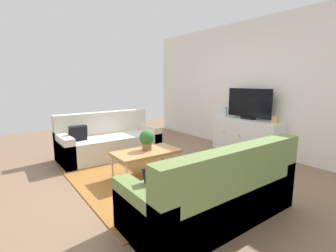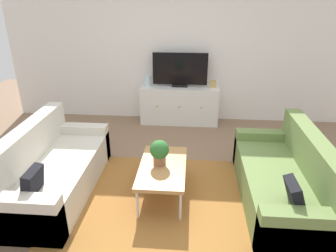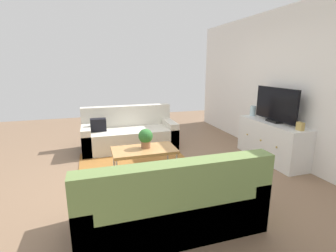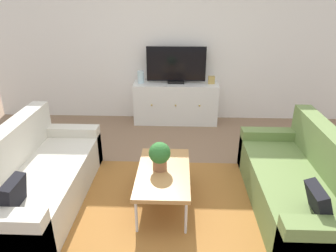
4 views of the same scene
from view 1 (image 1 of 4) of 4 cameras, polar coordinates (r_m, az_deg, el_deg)
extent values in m
plane|color=#84664C|center=(3.93, -3.77, -11.54)|extent=(10.00, 10.00, 0.00)
cube|color=white|center=(5.46, 19.55, 8.54)|extent=(6.40, 0.12, 2.70)
cube|color=#9E662D|center=(3.86, -5.69, -11.92)|extent=(2.50, 1.90, 0.01)
cube|color=beige|center=(4.97, -13.21, -4.57)|extent=(0.85, 1.89, 0.42)
cube|color=beige|center=(5.21, -14.70, -1.50)|extent=(0.20, 1.89, 0.85)
cube|color=beige|center=(5.33, -4.73, -2.65)|extent=(0.85, 0.18, 0.54)
cube|color=beige|center=(4.70, -22.92, -5.21)|extent=(0.85, 0.18, 0.54)
cube|color=black|center=(4.65, -20.14, -1.77)|extent=(0.15, 0.30, 0.31)
cube|color=olive|center=(2.83, 9.82, -16.13)|extent=(0.85, 1.89, 0.42)
cube|color=olive|center=(2.55, 15.36, -14.07)|extent=(0.20, 1.89, 0.85)
cube|color=olive|center=(3.43, 20.06, -10.69)|extent=(0.85, 0.18, 0.54)
cube|color=olive|center=(2.33, -6.02, -20.54)|extent=(0.85, 0.18, 0.54)
cube|color=black|center=(2.36, -1.60, -12.71)|extent=(0.19, 0.30, 0.32)
cube|color=#B7844C|center=(3.79, -5.02, -6.09)|extent=(0.55, 1.00, 0.04)
cylinder|color=silver|center=(3.86, -12.77, -9.27)|extent=(0.03, 0.03, 0.37)
cylinder|color=silver|center=(3.46, -9.57, -11.51)|extent=(0.03, 0.03, 0.37)
cylinder|color=silver|center=(4.28, -1.31, -7.03)|extent=(0.03, 0.03, 0.37)
cylinder|color=silver|center=(3.93, 2.69, -8.68)|extent=(0.03, 0.03, 0.37)
cylinder|color=#936042|center=(3.82, -4.89, -4.76)|extent=(0.15, 0.15, 0.11)
sphere|color=#2D6B2D|center=(3.79, -4.92, -2.70)|extent=(0.23, 0.23, 0.23)
cube|color=white|center=(5.31, 17.73, -2.24)|extent=(1.44, 0.44, 0.71)
sphere|color=#B79338|center=(5.37, 12.81, -1.49)|extent=(0.03, 0.03, 0.03)
sphere|color=#B79338|center=(5.12, 16.21, -2.21)|extent=(0.03, 0.03, 0.03)
sphere|color=#B79338|center=(4.89, 19.95, -3.00)|extent=(0.03, 0.03, 0.03)
cube|color=black|center=(5.26, 18.08, 1.77)|extent=(0.28, 0.16, 0.04)
cube|color=black|center=(5.22, 18.27, 5.11)|extent=(0.99, 0.04, 0.58)
cylinder|color=silver|center=(5.60, 13.03, 3.36)|extent=(0.11, 0.11, 0.21)
cube|color=tan|center=(4.91, 23.64, 1.37)|extent=(0.11, 0.07, 0.13)
camera|label=2|loc=(3.21, -63.96, 20.53)|focal=33.03mm
camera|label=3|loc=(1.27, 80.68, 12.58)|focal=26.39mm
camera|label=4|loc=(3.18, -55.75, 18.69)|focal=33.07mm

